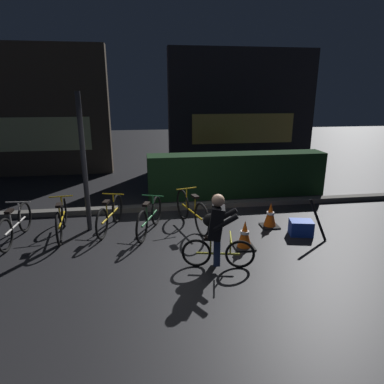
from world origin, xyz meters
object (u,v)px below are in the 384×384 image
(traffic_cone_near, at_px, (245,235))
(traffic_cone_far, at_px, (270,215))
(parked_bike_left_mid, at_px, (62,219))
(parked_bike_right_mid, at_px, (192,211))
(parked_bike_center_right, at_px, (150,217))
(closed_umbrella, at_px, (318,220))
(cyclist, at_px, (217,231))
(street_post, at_px, (84,164))
(parked_bike_leftmost, at_px, (15,225))
(blue_crate, at_px, (301,228))
(parked_bike_center_left, at_px, (110,215))

(traffic_cone_near, relative_size, traffic_cone_far, 1.00)
(parked_bike_left_mid, height_order, parked_bike_right_mid, parked_bike_right_mid)
(parked_bike_center_right, bearing_deg, parked_bike_right_mid, -58.76)
(closed_umbrella, bearing_deg, parked_bike_right_mid, 12.74)
(traffic_cone_far, xyz_separation_m, cyclist, (-1.49, -1.48, 0.37))
(street_post, distance_m, cyclist, 3.04)
(cyclist, bearing_deg, parked_bike_left_mid, 160.48)
(street_post, height_order, parked_bike_right_mid, street_post)
(parked_bike_leftmost, bearing_deg, traffic_cone_far, -87.23)
(parked_bike_right_mid, relative_size, traffic_cone_near, 3.11)
(parked_bike_left_mid, distance_m, traffic_cone_far, 4.25)
(street_post, relative_size, cyclist, 2.22)
(closed_umbrella, bearing_deg, blue_crate, -15.47)
(parked_bike_center_left, distance_m, traffic_cone_far, 3.34)
(parked_bike_center_left, bearing_deg, parked_bike_center_right, -94.50)
(blue_crate, distance_m, cyclist, 2.23)
(parked_bike_leftmost, height_order, traffic_cone_far, parked_bike_leftmost)
(blue_crate, xyz_separation_m, closed_umbrella, (0.20, -0.25, 0.25))
(parked_bike_center_right, bearing_deg, traffic_cone_far, -71.88)
(traffic_cone_near, bearing_deg, street_post, 155.98)
(street_post, xyz_separation_m, cyclist, (2.26, -1.89, -0.75))
(parked_bike_leftmost, xyz_separation_m, traffic_cone_far, (5.05, -0.06, -0.07))
(parked_bike_center_right, relative_size, traffic_cone_near, 2.78)
(parked_bike_leftmost, xyz_separation_m, closed_umbrella, (5.71, -0.80, 0.07))
(parked_bike_left_mid, xyz_separation_m, parked_bike_right_mid, (2.61, 0.02, 0.02))
(parked_bike_left_mid, bearing_deg, cyclist, -127.85)
(closed_umbrella, bearing_deg, parked_bike_center_left, 20.74)
(blue_crate, relative_size, cyclist, 0.35)
(parked_bike_center_left, bearing_deg, parked_bike_left_mid, 112.17)
(parked_bike_leftmost, bearing_deg, closed_umbrella, -94.53)
(parked_bike_leftmost, height_order, parked_bike_left_mid, parked_bike_left_mid)
(traffic_cone_near, bearing_deg, parked_bike_leftmost, 167.27)
(parked_bike_leftmost, distance_m, parked_bike_right_mid, 3.42)
(cyclist, bearing_deg, traffic_cone_far, 57.21)
(parked_bike_left_mid, bearing_deg, parked_bike_leftmost, 95.80)
(parked_bike_left_mid, bearing_deg, traffic_cone_far, -99.14)
(parked_bike_center_left, relative_size, parked_bike_center_right, 1.00)
(blue_crate, xyz_separation_m, cyclist, (-1.94, -0.99, 0.48))
(closed_umbrella, bearing_deg, traffic_cone_far, -12.41)
(cyclist, bearing_deg, parked_bike_center_left, 147.33)
(parked_bike_leftmost, distance_m, traffic_cone_near, 4.33)
(parked_bike_center_right, bearing_deg, parked_bike_leftmost, 109.70)
(parked_bike_center_right, xyz_separation_m, traffic_cone_near, (1.69, -0.96, -0.07))
(parked_bike_left_mid, height_order, cyclist, cyclist)
(street_post, height_order, traffic_cone_near, street_post)
(traffic_cone_near, xyz_separation_m, cyclist, (-0.66, -0.59, 0.37))
(parked_bike_center_left, relative_size, blue_crate, 3.38)
(parked_bike_left_mid, distance_m, cyclist, 3.26)
(traffic_cone_far, height_order, closed_umbrella, closed_umbrella)
(parked_bike_left_mid, bearing_deg, parked_bike_center_right, -101.50)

